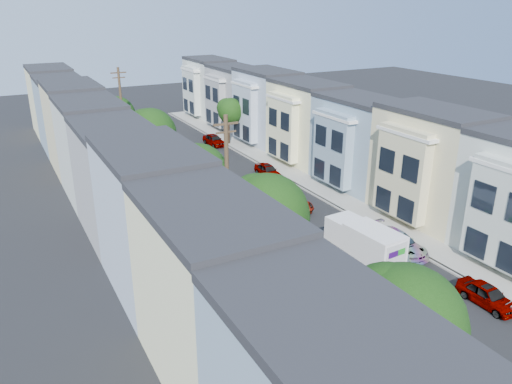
{
  "coord_description": "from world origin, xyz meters",
  "views": [
    {
      "loc": [
        -18.41,
        -24.39,
        16.34
      ],
      "look_at": [
        -0.9,
        8.28,
        2.2
      ],
      "focal_mm": 35.0,
      "sensor_mm": 36.0,
      "label": 1
    }
  ],
  "objects_px": {
    "fedex_truck": "(365,242)",
    "parked_right_a": "(487,295)",
    "tree_d": "(150,134)",
    "parked_left_d": "(185,197)",
    "tree_b": "(265,217)",
    "tree_far_r": "(230,111)",
    "tree_e": "(115,116)",
    "parked_left_c": "(253,258)",
    "parked_right_b": "(397,242)",
    "parked_right_c": "(268,171)",
    "utility_pole_far": "(123,116)",
    "utility_pole_near": "(227,194)",
    "lead_sedan": "(291,202)",
    "parked_left_b": "(358,353)",
    "parked_right_d": "(214,140)",
    "tree_c": "(196,176)",
    "tree_a": "(401,326)"
  },
  "relations": [
    {
      "from": "fedex_truck",
      "to": "parked_right_a",
      "type": "distance_m",
      "value": 7.95
    },
    {
      "from": "utility_pole_near",
      "to": "parked_right_a",
      "type": "distance_m",
      "value": 16.35
    },
    {
      "from": "parked_right_b",
      "to": "parked_right_c",
      "type": "distance_m",
      "value": 18.2
    },
    {
      "from": "tree_far_r",
      "to": "utility_pole_far",
      "type": "relative_size",
      "value": 0.56
    },
    {
      "from": "parked_right_d",
      "to": "tree_a",
      "type": "bearing_deg",
      "value": -107.81
    },
    {
      "from": "tree_d",
      "to": "utility_pole_far",
      "type": "height_order",
      "value": "utility_pole_far"
    },
    {
      "from": "parked_right_b",
      "to": "tree_b",
      "type": "bearing_deg",
      "value": -175.47
    },
    {
      "from": "tree_e",
      "to": "parked_left_d",
      "type": "distance_m",
      "value": 18.11
    },
    {
      "from": "tree_a",
      "to": "fedex_truck",
      "type": "relative_size",
      "value": 1.32
    },
    {
      "from": "parked_left_b",
      "to": "parked_left_d",
      "type": "relative_size",
      "value": 1.16
    },
    {
      "from": "fedex_truck",
      "to": "lead_sedan",
      "type": "height_order",
      "value": "fedex_truck"
    },
    {
      "from": "utility_pole_near",
      "to": "parked_left_b",
      "type": "height_order",
      "value": "utility_pole_near"
    },
    {
      "from": "utility_pole_near",
      "to": "parked_left_b",
      "type": "xyz_separation_m",
      "value": [
        1.4,
        -11.54,
        -4.49
      ]
    },
    {
      "from": "tree_b",
      "to": "tree_far_r",
      "type": "distance_m",
      "value": 34.96
    },
    {
      "from": "tree_b",
      "to": "fedex_truck",
      "type": "height_order",
      "value": "tree_b"
    },
    {
      "from": "tree_a",
      "to": "tree_d",
      "type": "height_order",
      "value": "tree_d"
    },
    {
      "from": "fedex_truck",
      "to": "tree_d",
      "type": "bearing_deg",
      "value": 108.31
    },
    {
      "from": "tree_e",
      "to": "parked_left_c",
      "type": "relative_size",
      "value": 1.52
    },
    {
      "from": "parked_left_b",
      "to": "parked_left_c",
      "type": "relative_size",
      "value": 1.0
    },
    {
      "from": "tree_d",
      "to": "parked_right_d",
      "type": "height_order",
      "value": "tree_d"
    },
    {
      "from": "fedex_truck",
      "to": "parked_right_b",
      "type": "xyz_separation_m",
      "value": [
        3.0,
        0.1,
        -0.79
      ]
    },
    {
      "from": "tree_a",
      "to": "parked_right_c",
      "type": "bearing_deg",
      "value": 69.42
    },
    {
      "from": "tree_b",
      "to": "parked_left_d",
      "type": "distance_m",
      "value": 17.39
    },
    {
      "from": "parked_right_c",
      "to": "parked_right_d",
      "type": "bearing_deg",
      "value": 91.15
    },
    {
      "from": "parked_left_c",
      "to": "utility_pole_far",
      "type": "bearing_deg",
      "value": 94.48
    },
    {
      "from": "tree_d",
      "to": "utility_pole_near",
      "type": "relative_size",
      "value": 0.77
    },
    {
      "from": "tree_b",
      "to": "tree_d",
      "type": "xyz_separation_m",
      "value": [
        -0.0,
        21.02,
        -0.11
      ]
    },
    {
      "from": "tree_c",
      "to": "parked_right_d",
      "type": "xyz_separation_m",
      "value": [
        11.2,
        22.62,
        -4.05
      ]
    },
    {
      "from": "utility_pole_far",
      "to": "parked_left_c",
      "type": "height_order",
      "value": "utility_pole_far"
    },
    {
      "from": "parked_left_d",
      "to": "tree_far_r",
      "type": "bearing_deg",
      "value": 57.44
    },
    {
      "from": "parked_right_b",
      "to": "parked_left_c",
      "type": "bearing_deg",
      "value": 162.31
    },
    {
      "from": "tree_d",
      "to": "fedex_truck",
      "type": "height_order",
      "value": "tree_d"
    },
    {
      "from": "utility_pole_near",
      "to": "tree_e",
      "type": "bearing_deg",
      "value": 90.0
    },
    {
      "from": "parked_left_d",
      "to": "parked_right_a",
      "type": "height_order",
      "value": "parked_left_d"
    },
    {
      "from": "fedex_truck",
      "to": "parked_right_a",
      "type": "relative_size",
      "value": 1.48
    },
    {
      "from": "tree_b",
      "to": "parked_right_c",
      "type": "xyz_separation_m",
      "value": [
        11.2,
        19.45,
        -4.86
      ]
    },
    {
      "from": "parked_right_c",
      "to": "lead_sedan",
      "type": "bearing_deg",
      "value": -105.23
    },
    {
      "from": "tree_e",
      "to": "parked_left_b",
      "type": "relative_size",
      "value": 1.51
    },
    {
      "from": "parked_left_c",
      "to": "parked_right_c",
      "type": "distance_m",
      "value": 18.27
    },
    {
      "from": "tree_c",
      "to": "tree_far_r",
      "type": "xyz_separation_m",
      "value": [
        13.2,
        22.19,
        -0.66
      ]
    },
    {
      "from": "lead_sedan",
      "to": "parked_left_b",
      "type": "bearing_deg",
      "value": -118.6
    },
    {
      "from": "tree_c",
      "to": "fedex_truck",
      "type": "relative_size",
      "value": 1.25
    },
    {
      "from": "utility_pole_near",
      "to": "parked_right_b",
      "type": "relative_size",
      "value": 2.08
    },
    {
      "from": "parked_right_a",
      "to": "parked_right_b",
      "type": "height_order",
      "value": "parked_right_b"
    },
    {
      "from": "tree_c",
      "to": "parked_right_c",
      "type": "height_order",
      "value": "tree_c"
    },
    {
      "from": "tree_c",
      "to": "parked_right_a",
      "type": "height_order",
      "value": "tree_c"
    },
    {
      "from": "tree_b",
      "to": "utility_pole_near",
      "type": "relative_size",
      "value": 0.79
    },
    {
      "from": "tree_far_r",
      "to": "parked_right_d",
      "type": "xyz_separation_m",
      "value": [
        -1.99,
        0.42,
        -3.39
      ]
    },
    {
      "from": "tree_e",
      "to": "parked_right_c",
      "type": "distance_m",
      "value": 18.98
    },
    {
      "from": "tree_far_r",
      "to": "parked_right_c",
      "type": "relative_size",
      "value": 1.44
    }
  ]
}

